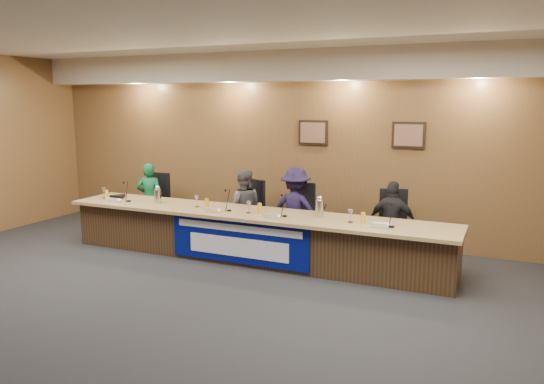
{
  "coord_description": "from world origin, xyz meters",
  "views": [
    {
      "loc": [
        3.52,
        -4.55,
        2.4
      ],
      "look_at": [
        0.34,
        2.42,
        1.06
      ],
      "focal_mm": 35.0,
      "sensor_mm": 36.0,
      "label": 1
    }
  ],
  "objects_px": {
    "dais_body": "(251,237)",
    "banner": "(238,242)",
    "panelist_d": "(392,223)",
    "carafe_left": "(158,196)",
    "office_chair_d": "(394,231)",
    "panelist_a": "(150,198)",
    "office_chair_c": "(298,221)",
    "panelist_b": "(243,208)",
    "speakerphone": "(119,197)",
    "panelist_c": "(296,210)",
    "office_chair_a": "(154,206)",
    "office_chair_b": "(246,216)",
    "carafe_right": "(320,209)"
  },
  "relations": [
    {
      "from": "dais_body",
      "to": "panelist_a",
      "type": "bearing_deg",
      "value": 164.14
    },
    {
      "from": "panelist_b",
      "to": "panelist_d",
      "type": "distance_m",
      "value": 2.47
    },
    {
      "from": "office_chair_c",
      "to": "carafe_right",
      "type": "distance_m",
      "value": 1.03
    },
    {
      "from": "office_chair_b",
      "to": "office_chair_d",
      "type": "xyz_separation_m",
      "value": [
        2.47,
        0.0,
        0.0
      ]
    },
    {
      "from": "banner",
      "to": "office_chair_d",
      "type": "xyz_separation_m",
      "value": [
        1.98,
        1.19,
        0.1
      ]
    },
    {
      "from": "panelist_a",
      "to": "carafe_right",
      "type": "bearing_deg",
      "value": 149.76
    },
    {
      "from": "panelist_d",
      "to": "carafe_left",
      "type": "xyz_separation_m",
      "value": [
        -3.64,
        -0.74,
        0.25
      ]
    },
    {
      "from": "office_chair_c",
      "to": "panelist_a",
      "type": "bearing_deg",
      "value": -179.02
    },
    {
      "from": "dais_body",
      "to": "panelist_d",
      "type": "xyz_separation_m",
      "value": [
        1.98,
        0.68,
        0.27
      ]
    },
    {
      "from": "banner",
      "to": "office_chair_c",
      "type": "height_order",
      "value": "banner"
    },
    {
      "from": "speakerphone",
      "to": "panelist_d",
      "type": "bearing_deg",
      "value": 8.09
    },
    {
      "from": "banner",
      "to": "office_chair_a",
      "type": "bearing_deg",
      "value": 153.46
    },
    {
      "from": "panelist_d",
      "to": "panelist_b",
      "type": "bearing_deg",
      "value": 2.76
    },
    {
      "from": "dais_body",
      "to": "office_chair_c",
      "type": "distance_m",
      "value": 0.91
    },
    {
      "from": "speakerphone",
      "to": "dais_body",
      "type": "bearing_deg",
      "value": -0.82
    },
    {
      "from": "panelist_c",
      "to": "speakerphone",
      "type": "bearing_deg",
      "value": 10.84
    },
    {
      "from": "panelist_a",
      "to": "office_chair_d",
      "type": "xyz_separation_m",
      "value": [
        4.37,
        0.1,
        -0.16
      ]
    },
    {
      "from": "office_chair_a",
      "to": "office_chair_d",
      "type": "relative_size",
      "value": 1.0
    },
    {
      "from": "panelist_b",
      "to": "carafe_left",
      "type": "bearing_deg",
      "value": 8.77
    },
    {
      "from": "carafe_left",
      "to": "office_chair_c",
      "type": "bearing_deg",
      "value": 21.68
    },
    {
      "from": "panelist_c",
      "to": "office_chair_a",
      "type": "relative_size",
      "value": 2.82
    },
    {
      "from": "panelist_a",
      "to": "panelist_d",
      "type": "distance_m",
      "value": 4.37
    },
    {
      "from": "carafe_left",
      "to": "office_chair_d",
      "type": "bearing_deg",
      "value": 12.95
    },
    {
      "from": "panelist_a",
      "to": "speakerphone",
      "type": "relative_size",
      "value": 4.03
    },
    {
      "from": "office_chair_a",
      "to": "office_chair_b",
      "type": "bearing_deg",
      "value": -1.76
    },
    {
      "from": "dais_body",
      "to": "panelist_b",
      "type": "height_order",
      "value": "panelist_b"
    },
    {
      "from": "office_chair_b",
      "to": "carafe_right",
      "type": "height_order",
      "value": "carafe_right"
    },
    {
      "from": "office_chair_c",
      "to": "speakerphone",
      "type": "xyz_separation_m",
      "value": [
        -2.98,
        -0.74,
        0.3
      ]
    },
    {
      "from": "panelist_c",
      "to": "office_chair_a",
      "type": "height_order",
      "value": "panelist_c"
    },
    {
      "from": "office_chair_d",
      "to": "panelist_a",
      "type": "bearing_deg",
      "value": 165.23
    },
    {
      "from": "panelist_a",
      "to": "office_chair_b",
      "type": "distance_m",
      "value": 1.91
    },
    {
      "from": "panelist_a",
      "to": "office_chair_d",
      "type": "height_order",
      "value": "panelist_a"
    },
    {
      "from": "panelist_b",
      "to": "speakerphone",
      "type": "bearing_deg",
      "value": -6.0
    },
    {
      "from": "panelist_c",
      "to": "panelist_d",
      "type": "bearing_deg",
      "value": 178.68
    },
    {
      "from": "panelist_d",
      "to": "office_chair_d",
      "type": "xyz_separation_m",
      "value": [
        0.0,
        0.1,
        -0.14
      ]
    },
    {
      "from": "dais_body",
      "to": "banner",
      "type": "distance_m",
      "value": 0.42
    },
    {
      "from": "office_chair_a",
      "to": "carafe_right",
      "type": "xyz_separation_m",
      "value": [
        3.46,
        -0.72,
        0.39
      ]
    },
    {
      "from": "panelist_b",
      "to": "panelist_c",
      "type": "xyz_separation_m",
      "value": [
        0.93,
        0.0,
        0.04
      ]
    },
    {
      "from": "banner",
      "to": "carafe_right",
      "type": "bearing_deg",
      "value": 23.64
    },
    {
      "from": "office_chair_c",
      "to": "speakerphone",
      "type": "height_order",
      "value": "speakerphone"
    },
    {
      "from": "speakerphone",
      "to": "office_chair_d",
      "type": "bearing_deg",
      "value": 9.33
    },
    {
      "from": "panelist_a",
      "to": "speakerphone",
      "type": "bearing_deg",
      "value": 57.25
    },
    {
      "from": "dais_body",
      "to": "office_chair_b",
      "type": "bearing_deg",
      "value": 121.98
    },
    {
      "from": "dais_body",
      "to": "carafe_left",
      "type": "distance_m",
      "value": 1.74
    },
    {
      "from": "banner",
      "to": "panelist_a",
      "type": "height_order",
      "value": "panelist_a"
    },
    {
      "from": "panelist_a",
      "to": "carafe_right",
      "type": "height_order",
      "value": "panelist_a"
    },
    {
      "from": "office_chair_c",
      "to": "office_chair_d",
      "type": "distance_m",
      "value": 1.53
    },
    {
      "from": "panelist_b",
      "to": "office_chair_b",
      "type": "relative_size",
      "value": 2.66
    },
    {
      "from": "dais_body",
      "to": "speakerphone",
      "type": "height_order",
      "value": "speakerphone"
    },
    {
      "from": "carafe_right",
      "to": "speakerphone",
      "type": "height_order",
      "value": "carafe_right"
    }
  ]
}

